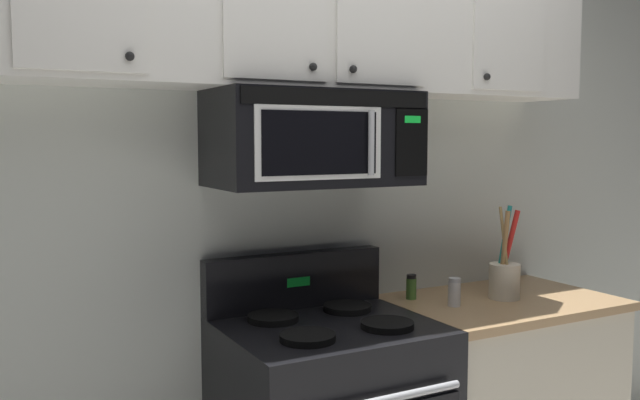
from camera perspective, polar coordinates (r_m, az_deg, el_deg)
back_wall at (r=2.74m, az=-2.97°, el=0.50°), size 5.20×0.10×2.70m
over_range_microwave at (r=2.51m, az=-0.55°, el=5.22°), size 0.76×0.43×0.35m
upper_cabinets at (r=2.57m, az=-0.89°, el=15.29°), size 2.50×0.36×0.55m
counter_segment at (r=3.12m, az=14.86°, el=-16.08°), size 0.93×0.65×0.90m
utensil_crock_cream at (r=2.97m, az=15.36°, el=-6.19°), size 0.15×0.13×0.39m
salt_shaker at (r=2.79m, az=11.30°, el=-7.66°), size 0.05×0.05×0.12m
spice_jar at (r=2.89m, az=7.73°, el=-7.30°), size 0.04×0.04×0.10m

